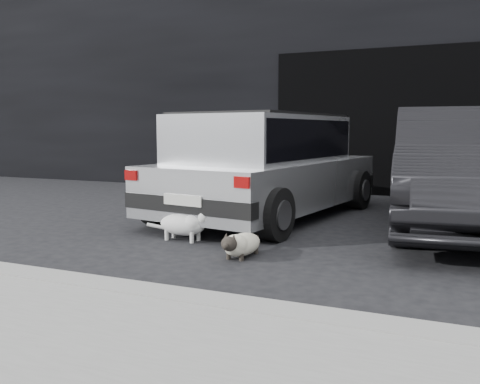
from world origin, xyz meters
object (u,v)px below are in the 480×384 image
at_px(silver_hatchback, 266,161).
at_px(second_car, 463,168).
at_px(cat_siamese, 240,245).
at_px(cat_white, 185,224).

height_order(silver_hatchback, second_car, second_car).
bearing_deg(cat_siamese, second_car, -124.94).
bearing_deg(cat_siamese, silver_hatchback, -72.14).
bearing_deg(cat_siamese, cat_white, -24.25).
bearing_deg(silver_hatchback, cat_siamese, -66.55).
xyz_separation_m(second_car, cat_white, (-2.69, -1.92, -0.55)).
distance_m(second_car, cat_white, 3.35).
distance_m(silver_hatchback, cat_white, 1.83).
height_order(silver_hatchback, cat_siamese, silver_hatchback).
bearing_deg(second_car, cat_white, -149.68).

